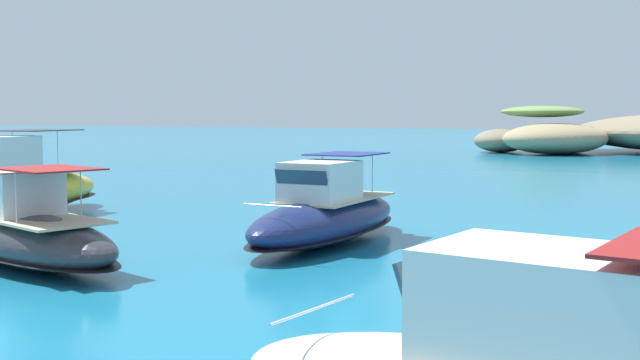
# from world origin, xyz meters

# --- Properties ---
(islet_small) EXTENTS (15.44, 13.68, 4.78)m
(islet_small) POSITION_xyz_m (1.58, 70.95, 1.79)
(islet_small) COLOR #9E8966
(islet_small) RESTS_ON ground
(motorboat_navy) EXTENTS (2.93, 8.62, 2.67)m
(motorboat_navy) POSITION_xyz_m (3.47, 12.24, 0.85)
(motorboat_navy) COLOR navy
(motorboat_navy) RESTS_ON ground
(motorboat_charcoal) EXTENTS (8.62, 5.01, 2.59)m
(motorboat_charcoal) POSITION_xyz_m (-2.36, 5.96, 0.83)
(motorboat_charcoal) COLOR #2D2D33
(motorboat_charcoal) RESTS_ON ground
(motorboat_yellow) EXTENTS (4.06, 10.77, 3.30)m
(motorboat_yellow) POSITION_xyz_m (-9.83, 12.35, 1.05)
(motorboat_yellow) COLOR yellow
(motorboat_yellow) RESTS_ON ground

